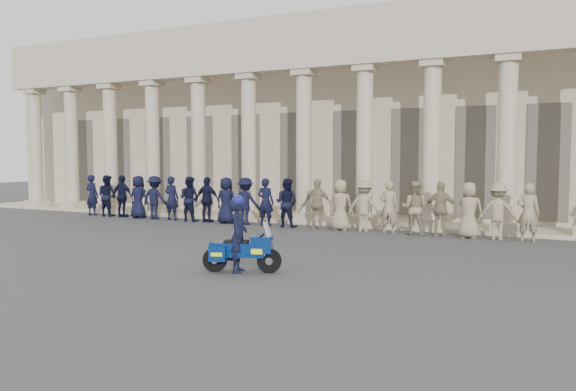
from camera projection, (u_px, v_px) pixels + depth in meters
The scene contains 5 objects.
ground at pixel (228, 257), 15.50m from camera, with size 90.00×90.00×0.00m, color #3A3A3D.
building at pixel (381, 122), 28.44m from camera, with size 40.00×12.50×9.00m.
officer_rank at pixel (272, 202), 22.24m from camera, with size 19.59×0.73×1.91m.
motorcycle at pixel (243, 250), 13.41m from camera, with size 1.84×1.05×1.23m.
rider at pixel (238, 234), 13.39m from camera, with size 0.61×0.75×1.86m.
Camera 1 is at (8.14, -13.12, 2.78)m, focal length 35.00 mm.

